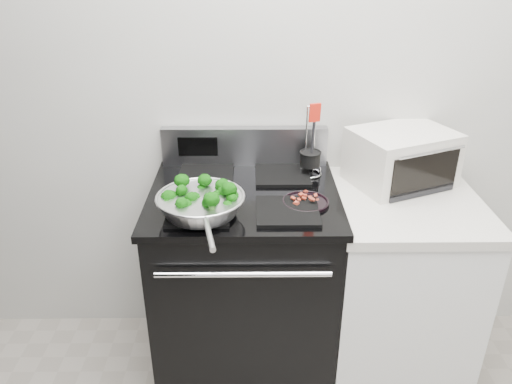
{
  "coord_description": "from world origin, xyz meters",
  "views": [
    {
      "loc": [
        -0.27,
        -0.44,
        1.87
      ],
      "look_at": [
        -0.25,
        1.36,
        0.98
      ],
      "focal_mm": 35.0,
      "sensor_mm": 36.0,
      "label": 1
    }
  ],
  "objects_px": {
    "utensil_holder": "(310,162)",
    "skillet": "(201,203)",
    "bacon_plate": "(306,200)",
    "gas_range": "(245,283)",
    "toaster_oven": "(401,157)"
  },
  "relations": [
    {
      "from": "toaster_oven",
      "to": "bacon_plate",
      "type": "bearing_deg",
      "value": -172.29
    },
    {
      "from": "skillet",
      "to": "utensil_holder",
      "type": "height_order",
      "value": "utensil_holder"
    },
    {
      "from": "gas_range",
      "to": "toaster_oven",
      "type": "bearing_deg",
      "value": 13.3
    },
    {
      "from": "gas_range",
      "to": "skillet",
      "type": "relative_size",
      "value": 2.13
    },
    {
      "from": "gas_range",
      "to": "skillet",
      "type": "height_order",
      "value": "gas_range"
    },
    {
      "from": "gas_range",
      "to": "toaster_oven",
      "type": "xyz_separation_m",
      "value": [
        0.69,
        0.16,
        0.55
      ]
    },
    {
      "from": "bacon_plate",
      "to": "utensil_holder",
      "type": "xyz_separation_m",
      "value": [
        0.05,
        0.28,
        0.04
      ]
    },
    {
      "from": "gas_range",
      "to": "bacon_plate",
      "type": "relative_size",
      "value": 6.05
    },
    {
      "from": "skillet",
      "to": "gas_range",
      "type": "bearing_deg",
      "value": 39.4
    },
    {
      "from": "skillet",
      "to": "utensil_holder",
      "type": "relative_size",
      "value": 1.6
    },
    {
      "from": "skillet",
      "to": "utensil_holder",
      "type": "distance_m",
      "value": 0.59
    },
    {
      "from": "skillet",
      "to": "toaster_oven",
      "type": "relative_size",
      "value": 1.05
    },
    {
      "from": "utensil_holder",
      "to": "skillet",
      "type": "bearing_deg",
      "value": -156.45
    },
    {
      "from": "gas_range",
      "to": "utensil_holder",
      "type": "height_order",
      "value": "utensil_holder"
    },
    {
      "from": "skillet",
      "to": "bacon_plate",
      "type": "distance_m",
      "value": 0.42
    }
  ]
}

